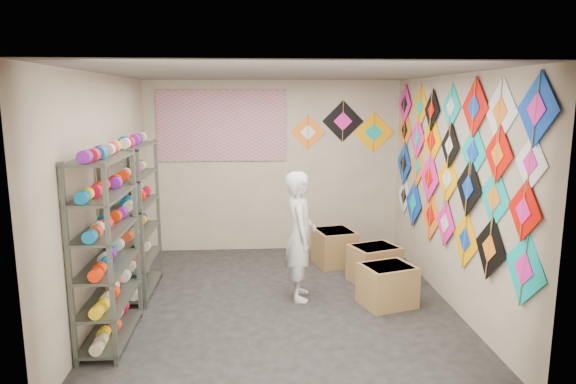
{
  "coord_description": "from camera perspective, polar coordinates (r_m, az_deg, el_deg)",
  "views": [
    {
      "loc": [
        -0.32,
        -5.84,
        2.44
      ],
      "look_at": [
        0.1,
        0.3,
        1.3
      ],
      "focal_mm": 32.0,
      "sensor_mm": 36.0,
      "label": 1
    }
  ],
  "objects": [
    {
      "name": "carton_b",
      "position": [
        7.01,
        9.57,
        -7.89
      ],
      "size": [
        0.73,
        0.67,
        0.49
      ],
      "primitive_type": "cube",
      "rotation": [
        0.0,
        0.0,
        0.35
      ],
      "color": "olive",
      "rests_on": "ground"
    },
    {
      "name": "shelf_rack_front",
      "position": [
        5.41,
        -19.53,
        -6.12
      ],
      "size": [
        0.4,
        1.1,
        1.9
      ],
      "primitive_type": "cube",
      "color": "#4C5147",
      "rests_on": "ground"
    },
    {
      "name": "shelf_rack_back",
      "position": [
        6.63,
        -16.56,
        -2.94
      ],
      "size": [
        0.4,
        1.1,
        1.9
      ],
      "primitive_type": "cube",
      "color": "#4C5147",
      "rests_on": "ground"
    },
    {
      "name": "carton_c",
      "position": [
        7.64,
        5.18,
        -6.14
      ],
      "size": [
        0.65,
        0.69,
        0.52
      ],
      "primitive_type": "cube",
      "rotation": [
        0.0,
        0.0,
        0.22
      ],
      "color": "olive",
      "rests_on": "ground"
    },
    {
      "name": "ground",
      "position": [
        6.34,
        -0.73,
        -12.15
      ],
      "size": [
        4.5,
        4.5,
        0.0
      ],
      "primitive_type": "plane",
      "color": "black"
    },
    {
      "name": "shopkeeper",
      "position": [
        6.23,
        1.36,
        -4.89
      ],
      "size": [
        0.6,
        0.42,
        1.57
      ],
      "primitive_type": "imported",
      "rotation": [
        0.0,
        0.0,
        1.53
      ],
      "color": "silver",
      "rests_on": "ground"
    },
    {
      "name": "carton_a",
      "position": [
        6.29,
        10.98,
        -10.13
      ],
      "size": [
        0.71,
        0.64,
        0.49
      ],
      "primitive_type": "cube",
      "rotation": [
        0.0,
        0.0,
        0.31
      ],
      "color": "olive",
      "rests_on": "ground"
    },
    {
      "name": "kite_wall_display",
      "position": [
        6.38,
        17.25,
        2.77
      ],
      "size": [
        0.06,
        4.3,
        2.08
      ],
      "color": "#09B1AA",
      "rests_on": "room_walls"
    },
    {
      "name": "string_spools",
      "position": [
        5.99,
        -17.94,
        -3.5
      ],
      "size": [
        0.12,
        2.36,
        0.12
      ],
      "color": "red",
      "rests_on": "ground"
    },
    {
      "name": "poster",
      "position": [
        8.09,
        -7.37,
        7.3
      ],
      "size": [
        2.0,
        0.01,
        1.1
      ],
      "primitive_type": "cube",
      "color": "#7E4EAA",
      "rests_on": "room_walls"
    },
    {
      "name": "room_walls",
      "position": [
        5.9,
        -0.77,
        2.75
      ],
      "size": [
        4.5,
        4.5,
        4.5
      ],
      "color": "#B7A78C",
      "rests_on": "ground"
    },
    {
      "name": "back_wall_kites",
      "position": [
        8.22,
        6.35,
        7.05
      ],
      "size": [
        1.65,
        0.02,
        0.83
      ],
      "color": "orange",
      "rests_on": "room_walls"
    }
  ]
}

